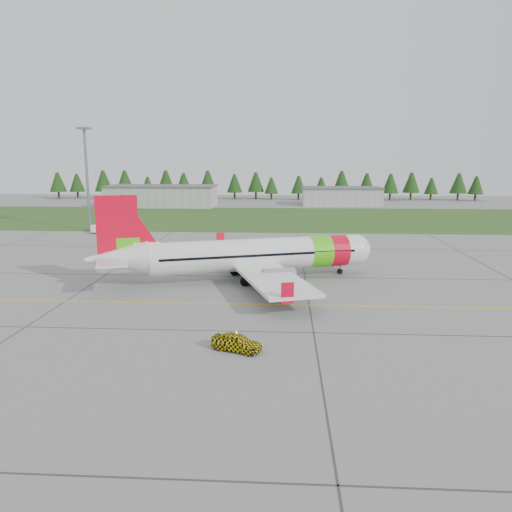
{
  "coord_description": "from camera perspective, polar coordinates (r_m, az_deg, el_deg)",
  "views": [
    {
      "loc": [
        7.49,
        -40.16,
        14.46
      ],
      "look_at": [
        4.2,
        15.68,
        3.46
      ],
      "focal_mm": 35.0,
      "sensor_mm": 36.0,
      "label": 1
    }
  ],
  "objects": [
    {
      "name": "taxi_guideline",
      "position": [
        50.83,
        -5.26,
        -5.44
      ],
      "size": [
        120.0,
        0.25,
        0.02
      ],
      "primitive_type": "cube",
      "color": "gold",
      "rests_on": "ground"
    },
    {
      "name": "treeline",
      "position": [
        178.56,
        0.97,
        8.08
      ],
      "size": [
        160.0,
        8.0,
        10.0
      ],
      "primitive_type": null,
      "color": "#1C3F14",
      "rests_on": "ground"
    },
    {
      "name": "aircraft",
      "position": [
        59.82,
        -0.61,
        0.1
      ],
      "size": [
        33.46,
        31.71,
        10.47
      ],
      "rotation": [
        0.0,
        0.0,
        0.32
      ],
      "color": "white",
      "rests_on": "ground"
    },
    {
      "name": "ground",
      "position": [
        43.33,
        -6.85,
        -8.45
      ],
      "size": [
        320.0,
        320.0,
        0.0
      ],
      "primitive_type": "plane",
      "color": "gray",
      "rests_on": "ground"
    },
    {
      "name": "hangar_east",
      "position": [
        159.56,
        9.73,
        6.7
      ],
      "size": [
        24.0,
        12.0,
        5.2
      ],
      "primitive_type": "cube",
      "color": "#A8A8A3",
      "rests_on": "ground"
    },
    {
      "name": "grass_strip",
      "position": [
        123.24,
        -0.14,
        4.39
      ],
      "size": [
        320.0,
        50.0,
        0.03
      ],
      "primitive_type": "cube",
      "color": "#30561E",
      "rests_on": "ground"
    },
    {
      "name": "hangar_west",
      "position": [
        155.19,
        -10.69,
        6.7
      ],
      "size": [
        32.0,
        14.0,
        6.0
      ],
      "primitive_type": "cube",
      "color": "#A8A8A3",
      "rests_on": "ground"
    },
    {
      "name": "floodlight_mast",
      "position": [
        105.9,
        -18.72,
        8.13
      ],
      "size": [
        0.5,
        0.5,
        20.0
      ],
      "primitive_type": "cylinder",
      "color": "slate",
      "rests_on": "ground"
    },
    {
      "name": "service_van",
      "position": [
        103.61,
        -18.01,
        3.8
      ],
      "size": [
        1.98,
        1.93,
        4.48
      ],
      "primitive_type": "imported",
      "rotation": [
        0.0,
        0.0,
        0.35
      ],
      "color": "silver",
      "rests_on": "ground"
    },
    {
      "name": "follow_me_car",
      "position": [
        38.15,
        -2.25,
        -7.96
      ],
      "size": [
        1.85,
        1.99,
        3.98
      ],
      "primitive_type": "imported",
      "rotation": [
        0.0,
        0.0,
        1.19
      ],
      "color": "yellow",
      "rests_on": "ground"
    }
  ]
}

